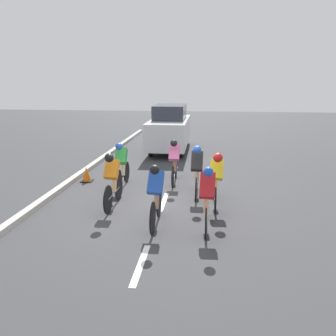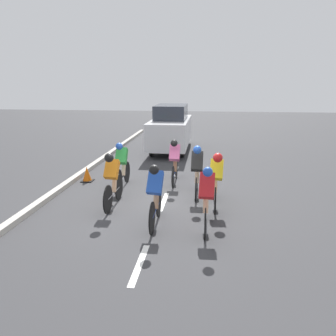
{
  "view_description": "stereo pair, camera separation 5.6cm",
  "coord_description": "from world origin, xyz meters",
  "px_view_note": "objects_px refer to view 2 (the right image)",
  "views": [
    {
      "loc": [
        -1.08,
        8.15,
        3.12
      ],
      "look_at": [
        -0.12,
        -0.15,
        0.95
      ],
      "focal_mm": 35.0,
      "sensor_mm": 36.0,
      "label": 1
    },
    {
      "loc": [
        -1.14,
        8.14,
        3.12
      ],
      "look_at": [
        -0.12,
        -0.15,
        0.95
      ],
      "focal_mm": 35.0,
      "sensor_mm": 36.0,
      "label": 2
    }
  ],
  "objects_px": {
    "cyclist_green": "(122,164)",
    "cyclist_pink": "(175,160)",
    "traffic_cone": "(87,174)",
    "cyclist_red": "(206,196)",
    "cyclist_orange": "(112,179)",
    "cyclist_blue": "(155,194)",
    "cyclist_black": "(197,169)",
    "support_car": "(171,128)",
    "cyclist_yellow": "(216,178)"
  },
  "relations": [
    {
      "from": "cyclist_green",
      "to": "cyclist_pink",
      "type": "height_order",
      "value": "cyclist_pink"
    },
    {
      "from": "cyclist_green",
      "to": "traffic_cone",
      "type": "xyz_separation_m",
      "value": [
        1.33,
        -0.51,
        -0.51
      ]
    },
    {
      "from": "cyclist_red",
      "to": "cyclist_pink",
      "type": "height_order",
      "value": "cyclist_red"
    },
    {
      "from": "cyclist_pink",
      "to": "cyclist_orange",
      "type": "height_order",
      "value": "cyclist_orange"
    },
    {
      "from": "traffic_cone",
      "to": "cyclist_blue",
      "type": "bearing_deg",
      "value": 131.42
    },
    {
      "from": "cyclist_black",
      "to": "traffic_cone",
      "type": "relative_size",
      "value": 3.4
    },
    {
      "from": "cyclist_blue",
      "to": "cyclist_orange",
      "type": "relative_size",
      "value": 0.95
    },
    {
      "from": "cyclist_red",
      "to": "support_car",
      "type": "height_order",
      "value": "support_car"
    },
    {
      "from": "cyclist_black",
      "to": "cyclist_green",
      "type": "relative_size",
      "value": 0.99
    },
    {
      "from": "cyclist_red",
      "to": "cyclist_pink",
      "type": "xyz_separation_m",
      "value": [
        1.03,
        -3.37,
        -0.01
      ]
    },
    {
      "from": "cyclist_pink",
      "to": "cyclist_green",
      "type": "bearing_deg",
      "value": 23.22
    },
    {
      "from": "cyclist_orange",
      "to": "traffic_cone",
      "type": "xyz_separation_m",
      "value": [
        1.51,
        -2.14,
        -0.53
      ]
    },
    {
      "from": "cyclist_pink",
      "to": "support_car",
      "type": "bearing_deg",
      "value": -82.15
    },
    {
      "from": "cyclist_yellow",
      "to": "cyclist_blue",
      "type": "relative_size",
      "value": 1.04
    },
    {
      "from": "cyclist_blue",
      "to": "cyclist_black",
      "type": "bearing_deg",
      "value": -111.68
    },
    {
      "from": "cyclist_orange",
      "to": "cyclist_pink",
      "type": "bearing_deg",
      "value": -120.79
    },
    {
      "from": "cyclist_yellow",
      "to": "cyclist_orange",
      "type": "distance_m",
      "value": 2.64
    },
    {
      "from": "cyclist_blue",
      "to": "cyclist_yellow",
      "type": "bearing_deg",
      "value": -135.64
    },
    {
      "from": "cyclist_red",
      "to": "cyclist_black",
      "type": "xyz_separation_m",
      "value": [
        0.28,
        -2.19,
        0.02
      ]
    },
    {
      "from": "cyclist_green",
      "to": "cyclist_orange",
      "type": "height_order",
      "value": "cyclist_orange"
    },
    {
      "from": "traffic_cone",
      "to": "support_car",
      "type": "bearing_deg",
      "value": -111.41
    },
    {
      "from": "cyclist_black",
      "to": "support_car",
      "type": "relative_size",
      "value": 0.37
    },
    {
      "from": "support_car",
      "to": "cyclist_pink",
      "type": "bearing_deg",
      "value": 97.85
    },
    {
      "from": "cyclist_red",
      "to": "cyclist_orange",
      "type": "distance_m",
      "value": 2.62
    },
    {
      "from": "cyclist_yellow",
      "to": "cyclist_blue",
      "type": "height_order",
      "value": "cyclist_yellow"
    },
    {
      "from": "cyclist_green",
      "to": "support_car",
      "type": "bearing_deg",
      "value": -97.71
    },
    {
      "from": "cyclist_pink",
      "to": "traffic_cone",
      "type": "height_order",
      "value": "cyclist_pink"
    },
    {
      "from": "cyclist_black",
      "to": "traffic_cone",
      "type": "xyz_separation_m",
      "value": [
        3.61,
        -1.04,
        -0.56
      ]
    },
    {
      "from": "cyclist_black",
      "to": "cyclist_blue",
      "type": "distance_m",
      "value": 2.27
    },
    {
      "from": "cyclist_black",
      "to": "support_car",
      "type": "bearing_deg",
      "value": -77.16
    },
    {
      "from": "cyclist_pink",
      "to": "support_car",
      "type": "distance_m",
      "value": 5.36
    },
    {
      "from": "cyclist_yellow",
      "to": "cyclist_pink",
      "type": "height_order",
      "value": "cyclist_yellow"
    },
    {
      "from": "cyclist_pink",
      "to": "traffic_cone",
      "type": "relative_size",
      "value": 3.49
    },
    {
      "from": "cyclist_yellow",
      "to": "support_car",
      "type": "distance_m",
      "value": 7.55
    },
    {
      "from": "traffic_cone",
      "to": "cyclist_orange",
      "type": "bearing_deg",
      "value": 125.16
    },
    {
      "from": "cyclist_red",
      "to": "traffic_cone",
      "type": "xyz_separation_m",
      "value": [
        3.89,
        -3.23,
        -0.54
      ]
    },
    {
      "from": "cyclist_black",
      "to": "cyclist_blue",
      "type": "height_order",
      "value": "cyclist_black"
    },
    {
      "from": "cyclist_blue",
      "to": "cyclist_pink",
      "type": "distance_m",
      "value": 3.29
    },
    {
      "from": "support_car",
      "to": "traffic_cone",
      "type": "distance_m",
      "value": 5.91
    },
    {
      "from": "cyclist_yellow",
      "to": "support_car",
      "type": "bearing_deg",
      "value": -74.71
    },
    {
      "from": "cyclist_yellow",
      "to": "cyclist_orange",
      "type": "bearing_deg",
      "value": 6.79
    },
    {
      "from": "cyclist_red",
      "to": "support_car",
      "type": "relative_size",
      "value": 0.37
    },
    {
      "from": "cyclist_blue",
      "to": "traffic_cone",
      "type": "distance_m",
      "value": 4.23
    },
    {
      "from": "cyclist_pink",
      "to": "traffic_cone",
      "type": "bearing_deg",
      "value": 2.91
    },
    {
      "from": "cyclist_black",
      "to": "cyclist_pink",
      "type": "height_order",
      "value": "cyclist_black"
    },
    {
      "from": "traffic_cone",
      "to": "cyclist_red",
      "type": "bearing_deg",
      "value": 140.37
    },
    {
      "from": "cyclist_black",
      "to": "cyclist_orange",
      "type": "relative_size",
      "value": 0.96
    },
    {
      "from": "cyclist_red",
      "to": "cyclist_blue",
      "type": "bearing_deg",
      "value": -4.04
    },
    {
      "from": "cyclist_red",
      "to": "cyclist_green",
      "type": "relative_size",
      "value": 0.99
    },
    {
      "from": "cyclist_red",
      "to": "cyclist_orange",
      "type": "xyz_separation_m",
      "value": [
        2.39,
        -1.09,
        -0.0
      ]
    }
  ]
}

